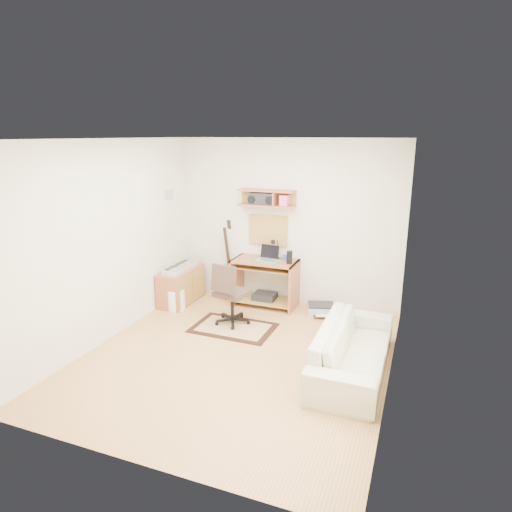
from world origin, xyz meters
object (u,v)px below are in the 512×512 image
at_px(desk, 265,283).
at_px(task_chair, 232,293).
at_px(cabinet, 181,286).
at_px(printer, 321,309).
at_px(sofa, 353,341).

bearing_deg(desk, task_chair, -102.91).
distance_m(cabinet, printer, 2.27).
bearing_deg(task_chair, sofa, -10.00).
height_order(task_chair, sofa, task_chair).
bearing_deg(cabinet, desk, 14.56).
bearing_deg(sofa, printer, 25.26).
bearing_deg(task_chair, desk, 88.29).
xyz_separation_m(task_chair, sofa, (1.83, -0.71, -0.10)).
distance_m(task_chair, sofa, 1.97).
bearing_deg(desk, sofa, -43.46).
xyz_separation_m(cabinet, sofa, (2.96, -1.21, 0.09)).
relative_size(task_chair, sofa, 0.50).
bearing_deg(printer, cabinet, 170.80).
bearing_deg(cabinet, task_chair, -23.80).
bearing_deg(sofa, task_chair, 68.80).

